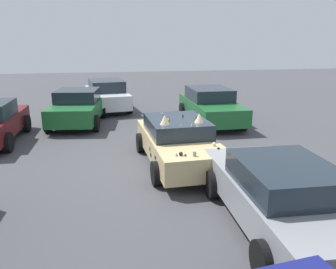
# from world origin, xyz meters

# --- Properties ---
(ground_plane) EXTENTS (60.00, 60.00, 0.00)m
(ground_plane) POSITION_xyz_m (0.00, 0.00, 0.00)
(ground_plane) COLOR #47474C
(art_car_decorated) EXTENTS (4.40, 2.15, 1.56)m
(art_car_decorated) POSITION_xyz_m (0.04, 0.00, 0.68)
(art_car_decorated) COLOR #D8BC7F
(art_car_decorated) RESTS_ON ground
(parked_sedan_row_back_center) EXTENTS (4.79, 2.46, 1.52)m
(parked_sedan_row_back_center) POSITION_xyz_m (8.67, 1.91, 0.77)
(parked_sedan_row_back_center) COLOR white
(parked_sedan_row_back_center) RESTS_ON ground
(parked_sedan_behind_left) EXTENTS (4.59, 2.11, 1.36)m
(parked_sedan_behind_left) POSITION_xyz_m (-3.79, -1.14, 0.69)
(parked_sedan_behind_left) COLOR gray
(parked_sedan_behind_left) RESTS_ON ground
(parked_sedan_near_right) EXTENTS (4.53, 2.08, 1.49)m
(parked_sedan_near_right) POSITION_xyz_m (4.79, -2.45, 0.76)
(parked_sedan_near_right) COLOR #1E602D
(parked_sedan_near_right) RESTS_ON ground
(parked_sedan_far_left) EXTENTS (4.23, 2.46, 1.47)m
(parked_sedan_far_left) POSITION_xyz_m (5.55, 3.16, 0.74)
(parked_sedan_far_left) COLOR #1E602D
(parked_sedan_far_left) RESTS_ON ground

